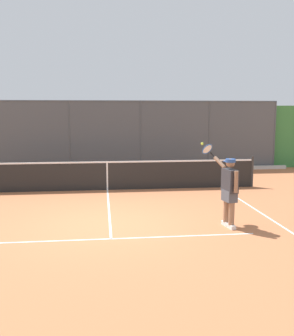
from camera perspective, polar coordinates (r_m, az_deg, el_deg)
name	(u,v)px	position (r m, az deg, el deg)	size (l,w,h in m)	color
ground_plane	(110,224)	(9.18, -5.46, -8.15)	(60.00, 60.00, 0.00)	#B76B42
court_line_markings	(111,244)	(7.86, -5.24, -11.00)	(7.84, 9.18, 0.01)	white
fence_backdrop	(105,138)	(17.51, -6.13, 4.43)	(18.27, 1.37, 3.05)	#474C51
tennis_net	(107,175)	(12.92, -5.86, -1.07)	(10.07, 0.09, 1.07)	#2D2D2D
tennis_player	(229,188)	(8.89, 11.94, -2.86)	(0.63, 1.28, 1.85)	silver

